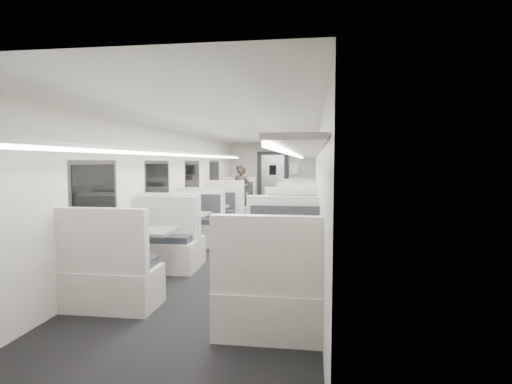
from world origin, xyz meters
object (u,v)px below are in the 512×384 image
(booth_left_b, at_px, (210,220))
(booth_left_c, at_px, (184,233))
(booth_right_c, at_px, (290,237))
(booth_right_d, at_px, (279,271))
(booth_left_d, at_px, (140,257))
(vestibule_door, at_px, (273,182))
(booth_right_a, at_px, (299,207))
(booth_right_b, at_px, (295,222))
(exit_sign, at_px, (272,146))
(passenger, at_px, (241,193))
(booth_left_a, at_px, (231,206))

(booth_left_b, distance_m, booth_left_c, 1.91)
(booth_right_c, bearing_deg, booth_right_d, -90.00)
(booth_left_b, xyz_separation_m, booth_left_d, (0.00, -3.87, 0.05))
(booth_left_c, relative_size, vestibule_door, 1.06)
(booth_right_a, bearing_deg, booth_left_c, -113.55)
(booth_left_c, xyz_separation_m, booth_right_d, (2.00, -2.42, 0.02))
(booth_left_d, relative_size, booth_right_d, 0.99)
(vestibule_door, bearing_deg, booth_right_b, -78.78)
(booth_right_b, bearing_deg, booth_right_d, -90.00)
(booth_right_d, xyz_separation_m, exit_sign, (-1.00, 8.84, 1.86))
(booth_left_b, relative_size, booth_left_c, 0.90)
(booth_right_c, relative_size, booth_right_d, 0.98)
(booth_right_d, distance_m, passenger, 6.75)
(booth_left_b, height_order, passenger, passenger)
(passenger, height_order, exit_sign, exit_sign)
(passenger, bearing_deg, booth_right_b, -34.33)
(booth_right_b, xyz_separation_m, vestibule_door, (-1.00, 5.04, 0.67))
(booth_left_a, distance_m, booth_right_a, 2.01)
(booth_right_a, bearing_deg, vestibule_door, 113.36)
(booth_left_a, xyz_separation_m, booth_left_c, (0.00, -4.42, -0.02))
(booth_left_c, bearing_deg, booth_right_a, 66.45)
(booth_right_d, distance_m, exit_sign, 9.09)
(booth_right_a, xyz_separation_m, booth_right_c, (0.00, -4.80, 0.01))
(booth_right_b, bearing_deg, booth_left_d, -117.62)
(booth_left_d, xyz_separation_m, exit_sign, (1.00, 8.37, 1.87))
(booth_right_d, distance_m, vestibule_door, 9.40)
(booth_left_a, height_order, exit_sign, exit_sign)
(booth_right_c, bearing_deg, exit_sign, 98.59)
(vestibule_door, bearing_deg, booth_left_a, -111.94)
(exit_sign, bearing_deg, booth_right_c, -81.41)
(passenger, bearing_deg, booth_left_c, -75.46)
(booth_right_a, relative_size, booth_right_b, 1.07)
(booth_left_d, distance_m, exit_sign, 8.64)
(booth_left_a, relative_size, booth_right_d, 1.00)
(booth_left_a, distance_m, exit_sign, 2.91)
(booth_right_a, relative_size, passenger, 1.32)
(booth_left_d, xyz_separation_m, booth_right_a, (2.00, 6.55, -0.01))
(booth_left_a, height_order, booth_left_d, booth_left_a)
(exit_sign, bearing_deg, booth_left_b, -102.52)
(booth_left_a, height_order, booth_left_c, booth_left_a)
(booth_left_c, relative_size, passenger, 1.33)
(booth_left_a, height_order, booth_right_a, booth_left_a)
(vestibule_door, bearing_deg, booth_left_b, -101.33)
(booth_left_b, height_order, booth_left_d, booth_left_d)
(booth_right_b, relative_size, booth_right_c, 0.91)
(booth_left_c, bearing_deg, passenger, 85.17)
(passenger, bearing_deg, booth_left_a, 157.76)
(booth_right_c, xyz_separation_m, passenger, (-1.65, 4.32, 0.43))
(booth_right_a, height_order, booth_right_b, booth_right_a)
(booth_left_b, bearing_deg, booth_left_c, -90.00)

